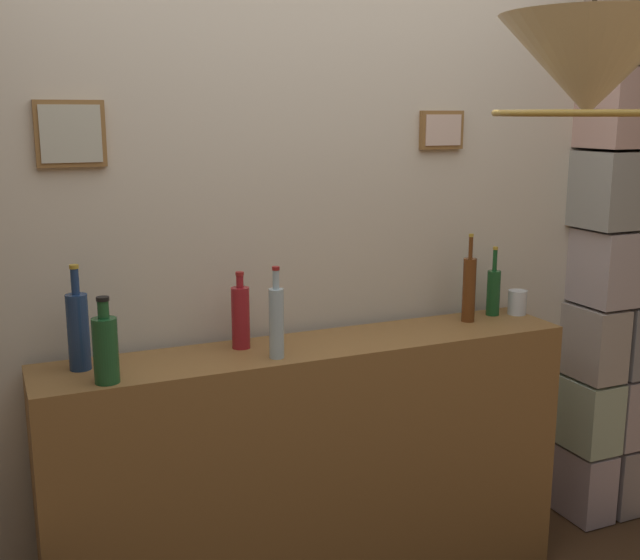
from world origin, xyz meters
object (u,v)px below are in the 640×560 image
glass_tumbler_rocks (517,302)px  pendant_lamp (590,68)px  liquor_bottle_rum (241,316)px  liquor_bottle_brandy (493,291)px  liquor_bottle_whiskey (276,321)px  liquor_bottle_vermouth (106,348)px  liquor_bottle_port (78,329)px  liquor_bottle_mezcal (469,288)px

glass_tumbler_rocks → pendant_lamp: pendant_lamp is taller
pendant_lamp → liquor_bottle_rum: bearing=117.9°
liquor_bottle_brandy → pendant_lamp: (-0.55, -1.07, 0.83)m
liquor_bottle_whiskey → pendant_lamp: size_ratio=0.49×
liquor_bottle_vermouth → liquor_bottle_port: (-0.06, 0.17, 0.02)m
liquor_bottle_vermouth → liquor_bottle_rum: (0.50, 0.18, 0.00)m
liquor_bottle_vermouth → liquor_bottle_whiskey: bearing=2.3°
liquor_bottle_port → liquor_bottle_brandy: bearing=1.3°
liquor_bottle_vermouth → liquor_bottle_whiskey: liquor_bottle_whiskey is taller
liquor_bottle_port → liquor_bottle_rum: (0.56, 0.01, -0.02)m
liquor_bottle_whiskey → glass_tumbler_rocks: (1.13, 0.15, -0.08)m
liquor_bottle_mezcal → pendant_lamp: (-0.40, -1.03, 0.79)m
liquor_bottle_vermouth → liquor_bottle_mezcal: size_ratio=0.77×
liquor_bottle_vermouth → glass_tumbler_rocks: liquor_bottle_vermouth is taller
liquor_bottle_rum → glass_tumbler_rocks: liquor_bottle_rum is taller
liquor_bottle_vermouth → pendant_lamp: bearing=-39.6°
liquor_bottle_mezcal → liquor_bottle_whiskey: liquor_bottle_mezcal is taller
liquor_bottle_brandy → liquor_bottle_whiskey: 1.04m
liquor_bottle_vermouth → liquor_bottle_whiskey: size_ratio=0.86×
liquor_bottle_mezcal → glass_tumbler_rocks: liquor_bottle_mezcal is taller
liquor_bottle_mezcal → liquor_bottle_vermouth: bearing=-173.7°
liquor_bottle_mezcal → pendant_lamp: size_ratio=0.55×
liquor_bottle_vermouth → liquor_bottle_port: liquor_bottle_port is taller
liquor_bottle_brandy → liquor_bottle_whiskey: liquor_bottle_whiskey is taller
glass_tumbler_rocks → liquor_bottle_whiskey: bearing=-172.4°
liquor_bottle_rum → glass_tumbler_rocks: (1.20, -0.01, -0.07)m
liquor_bottle_vermouth → liquor_bottle_brandy: 1.61m
liquor_bottle_brandy → liquor_bottle_vermouth: bearing=-172.8°
liquor_bottle_brandy → liquor_bottle_port: bearing=-178.7°
liquor_bottle_rum → pendant_lamp: 1.44m
liquor_bottle_brandy → liquor_bottle_port: size_ratio=0.82×
liquor_bottle_vermouth → liquor_bottle_brandy: (1.60, 0.20, -0.01)m
liquor_bottle_vermouth → glass_tumbler_rocks: 1.71m
liquor_bottle_brandy → liquor_bottle_port: 1.66m
liquor_bottle_rum → glass_tumbler_rocks: bearing=-0.4°
liquor_bottle_brandy → glass_tumbler_rocks: (0.10, -0.03, -0.05)m
liquor_bottle_whiskey → liquor_bottle_port: bearing=167.2°
liquor_bottle_port → liquor_bottle_whiskey: bearing=-12.8°
liquor_bottle_vermouth → liquor_bottle_brandy: liquor_bottle_brandy is taller
liquor_bottle_vermouth → glass_tumbler_rocks: size_ratio=2.70×
liquor_bottle_mezcal → liquor_bottle_rum: 0.95m
liquor_bottle_brandy → liquor_bottle_rum: size_ratio=1.04×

